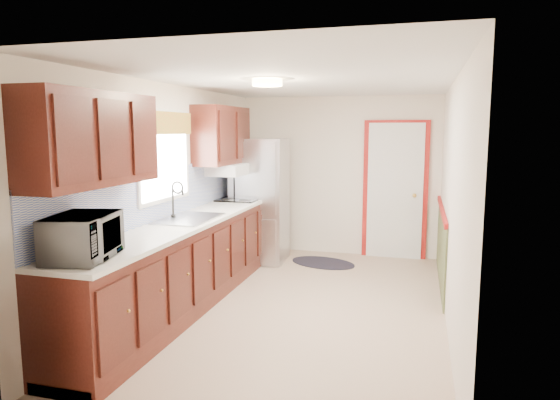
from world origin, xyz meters
The scene contains 8 objects.
room_shell centered at (0.00, 0.00, 1.20)m, with size 3.20×5.20×2.52m.
kitchen_run centered at (-1.24, -0.29, 0.81)m, with size 0.63×4.00×2.20m.
back_wall_trim centered at (0.99, 2.21, 0.89)m, with size 1.12×2.30×2.08m.
ceiling_fixture centered at (-0.30, -0.20, 2.36)m, with size 0.30×0.30×0.06m, color #FFD88C.
microwave centered at (-1.20, -1.95, 1.14)m, with size 0.60×0.33×0.41m, color white.
refrigerator centered at (-1.02, 1.75, 0.89)m, with size 0.77×0.76×1.77m.
rug centered at (-0.10, 1.82, 0.01)m, with size 0.96×0.62×0.01m, color black.
cooktop centered at (-1.19, 1.40, 0.95)m, with size 0.53×0.64×0.02m, color black.
Camera 1 is at (1.20, -5.04, 1.90)m, focal length 32.00 mm.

